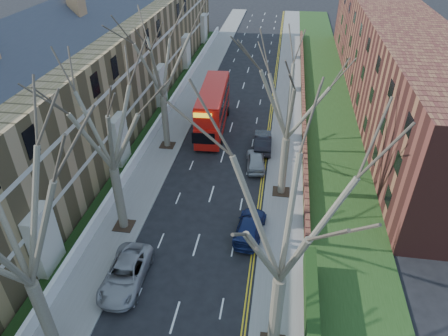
% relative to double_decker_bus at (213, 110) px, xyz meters
% --- Properties ---
extents(pavement_left, '(3.00, 102.00, 0.12)m').
position_rel_double_decker_bus_xyz_m(pavement_left, '(-4.14, 6.55, -2.15)').
color(pavement_left, slate).
rests_on(pavement_left, ground).
extents(pavement_right, '(3.00, 102.00, 0.12)m').
position_rel_double_decker_bus_xyz_m(pavement_right, '(7.86, 6.55, -2.15)').
color(pavement_right, slate).
rests_on(pavement_right, ground).
extents(terrace_left, '(9.70, 78.00, 13.60)m').
position_rel_double_decker_bus_xyz_m(terrace_left, '(-11.79, -1.45, 3.32)').
color(terrace_left, olive).
rests_on(terrace_left, ground).
extents(flats_right, '(13.97, 54.00, 10.00)m').
position_rel_double_decker_bus_xyz_m(flats_right, '(19.32, 10.55, 2.77)').
color(flats_right, '#5E2A24').
rests_on(flats_right, ground).
extents(front_wall_left, '(0.30, 78.00, 1.00)m').
position_rel_double_decker_bus_xyz_m(front_wall_left, '(-5.79, -1.45, -1.59)').
color(front_wall_left, white).
rests_on(front_wall_left, ground).
extents(grass_verge_right, '(6.00, 102.00, 0.06)m').
position_rel_double_decker_bus_xyz_m(grass_verge_right, '(12.36, 6.55, -2.06)').
color(grass_verge_right, '#1F3B15').
rests_on(grass_verge_right, ground).
extents(tree_left_mid, '(10.50, 10.50, 14.71)m').
position_rel_double_decker_bus_xyz_m(tree_left_mid, '(-3.84, -26.45, 7.35)').
color(tree_left_mid, brown).
rests_on(tree_left_mid, ground).
extents(tree_left_far, '(10.15, 10.15, 14.22)m').
position_rel_double_decker_bus_xyz_m(tree_left_far, '(-3.84, -16.45, 7.03)').
color(tree_left_far, brown).
rests_on(tree_left_far, ground).
extents(tree_left_dist, '(10.50, 10.50, 14.71)m').
position_rel_double_decker_bus_xyz_m(tree_left_dist, '(-3.84, -4.45, 7.35)').
color(tree_left_dist, brown).
rests_on(tree_left_dist, ground).
extents(tree_right_mid, '(10.50, 10.50, 14.71)m').
position_rel_double_decker_bus_xyz_m(tree_right_mid, '(7.56, -24.45, 7.35)').
color(tree_right_mid, brown).
rests_on(tree_right_mid, ground).
extents(tree_right_far, '(10.15, 10.15, 14.22)m').
position_rel_double_decker_bus_xyz_m(tree_right_far, '(7.56, -10.45, 7.03)').
color(tree_right_far, brown).
rests_on(tree_right_far, ground).
extents(double_decker_bus, '(3.13, 10.83, 4.49)m').
position_rel_double_decker_bus_xyz_m(double_decker_bus, '(0.00, 0.00, 0.00)').
color(double_decker_bus, red).
rests_on(double_decker_bus, ground).
extents(car_left_far, '(2.49, 5.21, 1.44)m').
position_rel_double_decker_bus_xyz_m(car_left_far, '(-1.83, -21.37, -1.49)').
color(car_left_far, '#939398').
rests_on(car_left_far, ground).
extents(car_right_near, '(2.33, 4.80, 1.35)m').
position_rel_double_decker_bus_xyz_m(car_right_near, '(5.47, -15.74, -1.54)').
color(car_right_near, navy).
rests_on(car_right_near, ground).
extents(car_right_mid, '(2.12, 4.26, 1.40)m').
position_rel_double_decker_bus_xyz_m(car_right_mid, '(5.11, -6.79, -1.51)').
color(car_right_mid, '#95999D').
rests_on(car_right_mid, ground).
extents(car_right_far, '(1.87, 4.74, 1.54)m').
position_rel_double_decker_bus_xyz_m(car_right_far, '(5.50, -3.37, -1.44)').
color(car_right_far, black).
rests_on(car_right_far, ground).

